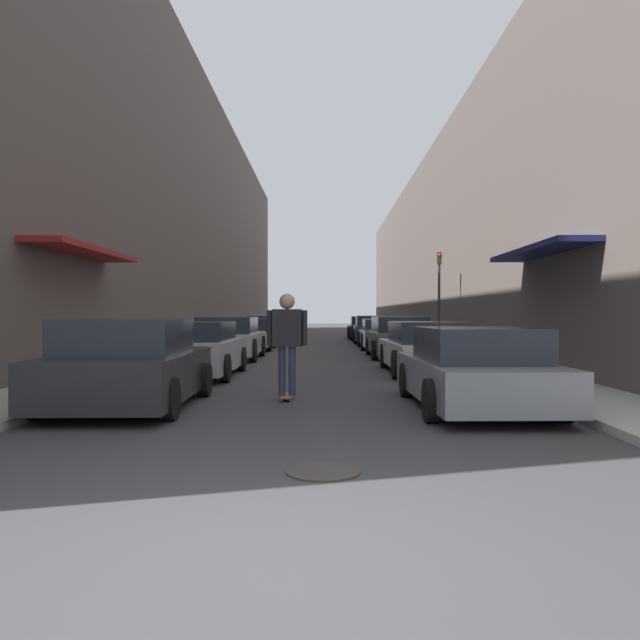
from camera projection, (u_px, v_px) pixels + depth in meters
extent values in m
plane|color=#38383A|center=(318.00, 347.00, 27.72)|extent=(132.87, 132.87, 0.00)
cube|color=#A3A099|center=(234.00, 340.00, 33.80)|extent=(1.80, 60.40, 0.12)
cube|color=#A3A099|center=(405.00, 340.00, 33.73)|extent=(1.80, 60.40, 0.12)
cube|color=#564C47|center=(180.00, 219.00, 33.75)|extent=(4.00, 60.40, 13.28)
cube|color=maroon|center=(85.00, 251.00, 14.15)|extent=(1.00, 4.80, 0.12)
cube|color=#564C47|center=(459.00, 251.00, 33.66)|extent=(4.00, 60.40, 9.80)
cube|color=#141947|center=(540.00, 251.00, 14.07)|extent=(1.00, 4.80, 0.12)
cube|color=#232326|center=(130.00, 375.00, 9.85)|extent=(2.02, 4.05, 0.69)
cube|color=#232833|center=(126.00, 337.00, 9.64)|extent=(1.74, 2.12, 0.54)
cylinder|color=black|center=(99.00, 380.00, 11.10)|extent=(0.18, 0.60, 0.60)
cylinder|color=black|center=(205.00, 380.00, 11.08)|extent=(0.18, 0.60, 0.60)
cylinder|color=black|center=(35.00, 399.00, 8.62)|extent=(0.18, 0.60, 0.60)
cylinder|color=black|center=(170.00, 399.00, 8.60)|extent=(0.18, 0.60, 0.60)
cube|color=#B7B7BC|center=(194.00, 355.00, 14.71)|extent=(1.97, 4.24, 0.69)
cube|color=#232833|center=(192.00, 331.00, 14.49)|extent=(1.72, 2.21, 0.43)
cylinder|color=black|center=(168.00, 359.00, 16.03)|extent=(0.18, 0.62, 0.62)
cylinder|color=black|center=(242.00, 359.00, 16.01)|extent=(0.18, 0.62, 0.62)
cylinder|color=black|center=(137.00, 368.00, 13.40)|extent=(0.18, 0.62, 0.62)
cylinder|color=black|center=(225.00, 368.00, 13.39)|extent=(0.18, 0.62, 0.62)
cube|color=#B7B7BC|center=(229.00, 343.00, 20.28)|extent=(1.94, 4.37, 0.66)
cube|color=#232833|center=(228.00, 325.00, 20.06)|extent=(1.71, 2.27, 0.52)
cylinder|color=black|center=(208.00, 346.00, 21.65)|extent=(0.18, 0.72, 0.72)
cylinder|color=black|center=(262.00, 346.00, 21.63)|extent=(0.18, 0.72, 0.72)
cylinder|color=black|center=(191.00, 351.00, 18.94)|extent=(0.18, 0.72, 0.72)
cylinder|color=black|center=(253.00, 351.00, 18.92)|extent=(0.18, 0.72, 0.72)
cube|color=#B7B7BC|center=(251.00, 338.00, 25.63)|extent=(1.72, 4.11, 0.59)
cube|color=#232833|center=(251.00, 325.00, 25.42)|extent=(1.51, 2.14, 0.50)
cylinder|color=black|center=(236.00, 340.00, 26.91)|extent=(0.18, 0.69, 0.69)
cylinder|color=black|center=(274.00, 340.00, 26.90)|extent=(0.18, 0.69, 0.69)
cylinder|color=black|center=(226.00, 343.00, 24.37)|extent=(0.18, 0.69, 0.69)
cylinder|color=black|center=(269.00, 343.00, 24.36)|extent=(0.18, 0.69, 0.69)
cube|color=#232326|center=(265.00, 333.00, 31.41)|extent=(1.76, 4.62, 0.63)
cube|color=#232833|center=(265.00, 321.00, 31.18)|extent=(1.54, 2.41, 0.54)
cylinder|color=black|center=(252.00, 335.00, 32.85)|extent=(0.18, 0.72, 0.72)
cylinder|color=black|center=(284.00, 335.00, 32.84)|extent=(0.18, 0.72, 0.72)
cylinder|color=black|center=(245.00, 337.00, 29.99)|extent=(0.18, 0.72, 0.72)
cylinder|color=black|center=(280.00, 337.00, 29.98)|extent=(0.18, 0.72, 0.72)
cube|color=gray|center=(274.00, 330.00, 37.44)|extent=(1.79, 4.34, 0.59)
cube|color=#232833|center=(274.00, 321.00, 37.22)|extent=(1.56, 2.26, 0.54)
cylinder|color=black|center=(262.00, 332.00, 38.79)|extent=(0.18, 0.70, 0.70)
cylinder|color=black|center=(290.00, 332.00, 38.77)|extent=(0.18, 0.70, 0.70)
cylinder|color=black|center=(258.00, 333.00, 36.11)|extent=(0.18, 0.70, 0.70)
cylinder|color=black|center=(287.00, 333.00, 36.10)|extent=(0.18, 0.70, 0.70)
cube|color=gray|center=(474.00, 379.00, 9.74)|extent=(1.93, 4.28, 0.59)
cube|color=#232833|center=(478.00, 344.00, 9.52)|extent=(1.66, 2.24, 0.51)
cylinder|color=black|center=(406.00, 380.00, 11.06)|extent=(0.18, 0.60, 0.60)
cylinder|color=black|center=(507.00, 380.00, 11.05)|extent=(0.18, 0.60, 0.60)
cylinder|color=black|center=(431.00, 401.00, 8.44)|extent=(0.18, 0.60, 0.60)
cylinder|color=black|center=(564.00, 401.00, 8.42)|extent=(0.18, 0.60, 0.60)
cube|color=silver|center=(424.00, 354.00, 15.55)|extent=(1.87, 4.73, 0.59)
cube|color=#232833|center=(426.00, 332.00, 15.31)|extent=(1.61, 2.48, 0.52)
cylinder|color=black|center=(384.00, 356.00, 17.02)|extent=(0.18, 0.66, 0.66)
cylinder|color=black|center=(447.00, 356.00, 17.00)|extent=(0.18, 0.66, 0.66)
cylinder|color=black|center=(396.00, 365.00, 14.11)|extent=(0.18, 0.66, 0.66)
cylinder|color=black|center=(472.00, 365.00, 14.09)|extent=(0.18, 0.66, 0.66)
cube|color=#515459|center=(398.00, 342.00, 21.12)|extent=(1.98, 4.29, 0.69)
cube|color=#232833|center=(399.00, 324.00, 20.91)|extent=(1.70, 2.25, 0.52)
cylinder|color=black|center=(369.00, 346.00, 22.45)|extent=(0.18, 0.64, 0.64)
cylinder|color=black|center=(419.00, 346.00, 22.43)|extent=(0.18, 0.64, 0.64)
cylinder|color=black|center=(374.00, 350.00, 19.82)|extent=(0.18, 0.64, 0.64)
cylinder|color=black|center=(432.00, 350.00, 19.80)|extent=(0.18, 0.64, 0.64)
cube|color=silver|center=(382.00, 338.00, 26.40)|extent=(1.83, 4.62, 0.56)
cube|color=#232833|center=(382.00, 325.00, 26.16)|extent=(1.58, 2.41, 0.50)
cylinder|color=black|center=(359.00, 339.00, 27.83)|extent=(0.18, 0.69, 0.69)
cylinder|color=black|center=(398.00, 339.00, 27.82)|extent=(0.18, 0.69, 0.69)
cylinder|color=black|center=(363.00, 342.00, 24.98)|extent=(0.18, 0.69, 0.69)
cylinder|color=black|center=(406.00, 342.00, 24.97)|extent=(0.18, 0.69, 0.69)
cube|color=navy|center=(371.00, 332.00, 31.61)|extent=(1.79, 4.45, 0.70)
cube|color=#232833|center=(371.00, 321.00, 31.38)|extent=(1.55, 2.32, 0.50)
cylinder|color=black|center=(353.00, 335.00, 32.99)|extent=(0.18, 0.68, 0.68)
cylinder|color=black|center=(385.00, 335.00, 32.97)|extent=(0.18, 0.68, 0.68)
cylinder|color=black|center=(356.00, 337.00, 30.25)|extent=(0.18, 0.68, 0.68)
cylinder|color=black|center=(390.00, 337.00, 30.23)|extent=(0.18, 0.68, 0.68)
cube|color=black|center=(365.00, 330.00, 36.71)|extent=(1.91, 4.36, 0.60)
cube|color=#232833|center=(365.00, 321.00, 36.48)|extent=(1.65, 2.28, 0.53)
cylinder|color=black|center=(349.00, 332.00, 38.06)|extent=(0.18, 0.72, 0.72)
cylinder|color=black|center=(378.00, 332.00, 38.04)|extent=(0.18, 0.72, 0.72)
cylinder|color=black|center=(350.00, 333.00, 35.37)|extent=(0.18, 0.72, 0.72)
cylinder|color=black|center=(382.00, 333.00, 35.36)|extent=(0.18, 0.72, 0.72)
cube|color=brown|center=(287.00, 396.00, 10.74)|extent=(0.20, 0.78, 0.02)
cylinder|color=beige|center=(284.00, 396.00, 10.99)|extent=(0.03, 0.06, 0.06)
cylinder|color=beige|center=(292.00, 396.00, 10.99)|extent=(0.03, 0.06, 0.06)
cylinder|color=beige|center=(282.00, 400.00, 10.49)|extent=(0.03, 0.06, 0.06)
cylinder|color=beige|center=(291.00, 400.00, 10.49)|extent=(0.03, 0.06, 0.06)
cylinder|color=#2D3351|center=(282.00, 371.00, 10.73)|extent=(0.13, 0.13, 0.84)
cylinder|color=#2D3351|center=(292.00, 371.00, 10.73)|extent=(0.13, 0.13, 0.84)
cube|color=#232328|center=(287.00, 328.00, 10.72)|extent=(0.50, 0.23, 0.64)
sphere|color=tan|center=(287.00, 301.00, 10.72)|extent=(0.27, 0.27, 0.27)
cylinder|color=#232328|center=(270.00, 328.00, 10.73)|extent=(0.10, 0.10, 0.61)
cylinder|color=#232328|center=(304.00, 328.00, 10.72)|extent=(0.10, 0.10, 0.61)
cylinder|color=#332D28|center=(323.00, 472.00, 5.80)|extent=(0.70, 0.70, 0.02)
cylinder|color=#2D2D2D|center=(439.00, 301.00, 23.89)|extent=(0.10, 0.10, 3.72)
cube|color=#332D0F|center=(439.00, 258.00, 23.88)|extent=(0.16, 0.16, 0.45)
sphere|color=red|center=(440.00, 255.00, 23.79)|extent=(0.11, 0.11, 0.11)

